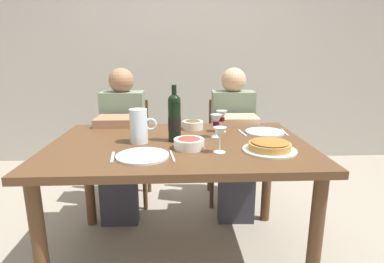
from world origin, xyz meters
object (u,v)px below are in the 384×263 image
(wine_glass_right_diner, at_px, (220,134))
(chair_left, at_px, (127,144))
(wine_bottle, at_px, (174,118))
(olive_bowl, at_px, (193,124))
(dinner_plate_left_setting, at_px, (265,132))
(diner_right, at_px, (234,137))
(dining_table, at_px, (179,157))
(water_pitcher, at_px, (139,128))
(diner_left, at_px, (122,138))
(baked_tart, at_px, (270,146))
(dinner_plate_right_setting, at_px, (143,156))
(wine_glass_centre, at_px, (216,121))
(chair_right, at_px, (229,143))
(wine_glass_left_diner, at_px, (222,117))
(salad_bowl, at_px, (189,143))

(wine_glass_right_diner, height_order, chair_left, wine_glass_right_diner)
(wine_bottle, xyz_separation_m, olive_bowl, (0.12, 0.30, -0.11))
(dinner_plate_left_setting, bearing_deg, diner_right, 105.34)
(dining_table, distance_m, dinner_plate_left_setting, 0.61)
(water_pitcher, xyz_separation_m, wine_glass_right_diner, (0.44, -0.21, 0.01))
(wine_glass_right_diner, bearing_deg, dining_table, 136.56)
(wine_glass_right_diner, xyz_separation_m, diner_left, (-0.66, 0.85, -0.24))
(wine_bottle, distance_m, baked_tart, 0.57)
(diner_right, bearing_deg, dinner_plate_right_setting, 57.21)
(wine_glass_centre, distance_m, diner_right, 0.62)
(olive_bowl, relative_size, wine_glass_centre, 0.99)
(dinner_plate_left_setting, height_order, chair_right, chair_right)
(chair_right, bearing_deg, olive_bowl, 59.18)
(dinner_plate_left_setting, bearing_deg, dining_table, -160.64)
(baked_tart, relative_size, olive_bowl, 2.00)
(wine_glass_left_diner, distance_m, dinner_plate_left_setting, 0.30)
(diner_left, bearing_deg, dining_table, 125.40)
(olive_bowl, relative_size, dinner_plate_left_setting, 0.57)
(olive_bowl, distance_m, diner_right, 0.50)
(olive_bowl, bearing_deg, dinner_plate_left_setting, -15.92)
(dining_table, bearing_deg, diner_left, 124.90)
(chair_left, bearing_deg, diner_left, 90.08)
(salad_bowl, bearing_deg, dinner_plate_right_setting, -151.02)
(wine_glass_centre, xyz_separation_m, chair_left, (-0.68, 0.78, -0.36))
(wine_bottle, bearing_deg, salad_bowl, -63.06)
(wine_glass_left_diner, bearing_deg, chair_left, 139.05)
(diner_left, bearing_deg, chair_right, -165.38)
(wine_glass_centre, xyz_separation_m, chair_right, (0.22, 0.77, -0.36))
(wine_bottle, height_order, water_pitcher, wine_bottle)
(wine_bottle, height_order, olive_bowl, wine_bottle)
(chair_left, relative_size, chair_right, 1.00)
(baked_tart, height_order, chair_left, chair_left)
(baked_tart, distance_m, olive_bowl, 0.65)
(baked_tart, distance_m, wine_glass_right_diner, 0.28)
(dining_table, height_order, wine_glass_centre, wine_glass_centre)
(dinner_plate_left_setting, distance_m, chair_right, 0.74)
(dining_table, height_order, chair_right, chair_right)
(salad_bowl, bearing_deg, wine_glass_right_diner, -26.54)
(wine_glass_left_diner, xyz_separation_m, wine_glass_right_diner, (-0.07, -0.45, -0.00))
(wine_glass_right_diner, bearing_deg, wine_glass_left_diner, 80.70)
(wine_bottle, relative_size, salad_bowl, 1.99)
(chair_right, bearing_deg, dinner_plate_left_setting, 101.85)
(wine_glass_left_diner, bearing_deg, wine_bottle, -145.66)
(wine_glass_right_diner, bearing_deg, wine_bottle, 135.22)
(salad_bowl, distance_m, wine_glass_left_diner, 0.44)
(chair_left, bearing_deg, salad_bowl, 117.14)
(wine_glass_right_diner, distance_m, dinner_plate_right_setting, 0.41)
(wine_bottle, relative_size, wine_glass_centre, 2.31)
(water_pitcher, relative_size, baked_tart, 0.69)
(baked_tart, relative_size, chair_right, 0.33)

